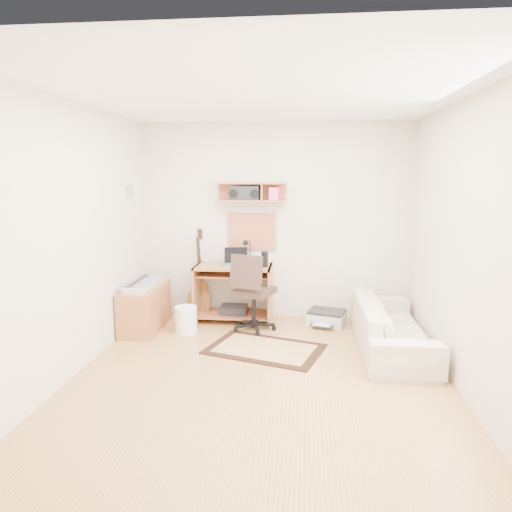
# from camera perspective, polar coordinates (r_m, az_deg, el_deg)

# --- Properties ---
(floor) EXTENTS (3.60, 4.00, 0.01)m
(floor) POSITION_cam_1_polar(r_m,az_deg,el_deg) (4.59, 0.53, -14.81)
(floor) COLOR #B4824B
(floor) RESTS_ON ground
(ceiling) EXTENTS (3.60, 4.00, 0.01)m
(ceiling) POSITION_cam_1_polar(r_m,az_deg,el_deg) (4.22, 0.59, 19.32)
(ceiling) COLOR white
(ceiling) RESTS_ON ground
(back_wall) EXTENTS (3.60, 0.01, 2.60)m
(back_wall) POSITION_cam_1_polar(r_m,az_deg,el_deg) (6.20, 2.29, 4.23)
(back_wall) COLOR beige
(back_wall) RESTS_ON ground
(left_wall) EXTENTS (0.01, 4.00, 2.60)m
(left_wall) POSITION_cam_1_polar(r_m,az_deg,el_deg) (4.73, -21.76, 1.74)
(left_wall) COLOR beige
(left_wall) RESTS_ON ground
(right_wall) EXTENTS (0.01, 4.00, 2.60)m
(right_wall) POSITION_cam_1_polar(r_m,az_deg,el_deg) (4.43, 24.51, 1.03)
(right_wall) COLOR beige
(right_wall) RESTS_ON ground
(wall_shelf) EXTENTS (0.90, 0.25, 0.26)m
(wall_shelf) POSITION_cam_1_polar(r_m,az_deg,el_deg) (6.07, -0.61, 7.91)
(wall_shelf) COLOR #A8663B
(wall_shelf) RESTS_ON back_wall
(cork_board) EXTENTS (0.64, 0.03, 0.49)m
(cork_board) POSITION_cam_1_polar(r_m,az_deg,el_deg) (6.21, -0.50, 3.05)
(cork_board) COLOR tan
(cork_board) RESTS_ON back_wall
(wall_photo) EXTENTS (0.02, 0.20, 0.15)m
(wall_photo) POSITION_cam_1_polar(r_m,az_deg,el_deg) (6.06, -15.30, 7.74)
(wall_photo) COLOR #4C8CBF
(wall_photo) RESTS_ON left_wall
(desk) EXTENTS (1.00, 0.55, 0.75)m
(desk) POSITION_cam_1_polar(r_m,az_deg,el_deg) (6.14, -2.77, -4.60)
(desk) COLOR #A8663B
(desk) RESTS_ON floor
(laptop) EXTENTS (0.35, 0.35, 0.23)m
(laptop) POSITION_cam_1_polar(r_m,az_deg,el_deg) (6.01, -2.47, -0.12)
(laptop) COLOR silver
(laptop) RESTS_ON desk
(speaker) EXTENTS (0.09, 0.09, 0.20)m
(speaker) POSITION_cam_1_polar(r_m,az_deg,el_deg) (5.94, 1.07, -0.40)
(speaker) COLOR black
(speaker) RESTS_ON desk
(desk_lamp) EXTENTS (0.11, 0.11, 0.32)m
(desk_lamp) POSITION_cam_1_polar(r_m,az_deg,el_deg) (6.14, -0.73, 0.52)
(desk_lamp) COLOR black
(desk_lamp) RESTS_ON desk
(pencil_cup) EXTENTS (0.07, 0.07, 0.09)m
(pencil_cup) POSITION_cam_1_polar(r_m,az_deg,el_deg) (6.11, 0.21, -0.61)
(pencil_cup) COLOR #353D9F
(pencil_cup) RESTS_ON desk
(boombox) EXTENTS (0.37, 0.17, 0.19)m
(boombox) POSITION_cam_1_polar(r_m,az_deg,el_deg) (6.07, -1.39, 7.72)
(boombox) COLOR black
(boombox) RESTS_ON wall_shelf
(rug) EXTENTS (1.42, 1.15, 0.02)m
(rug) POSITION_cam_1_polar(r_m,az_deg,el_deg) (5.25, 1.08, -11.37)
(rug) COLOR #CCBE88
(rug) RESTS_ON floor
(task_chair) EXTENTS (0.65, 0.65, 0.99)m
(task_chair) POSITION_cam_1_polar(r_m,az_deg,el_deg) (5.74, -0.27, -4.37)
(task_chair) COLOR #32221E
(task_chair) RESTS_ON floor
(cabinet) EXTENTS (0.40, 0.90, 0.55)m
(cabinet) POSITION_cam_1_polar(r_m,az_deg,el_deg) (6.00, -13.57, -6.22)
(cabinet) COLOR #A8663B
(cabinet) RESTS_ON floor
(music_keyboard) EXTENTS (0.25, 0.80, 0.07)m
(music_keyboard) POSITION_cam_1_polar(r_m,az_deg,el_deg) (5.92, -13.70, -3.34)
(music_keyboard) COLOR #B2B5BA
(music_keyboard) RESTS_ON cabinet
(guitar) EXTENTS (0.32, 0.20, 1.21)m
(guitar) POSITION_cam_1_polar(r_m,az_deg,el_deg) (6.31, -7.07, -2.14)
(guitar) COLOR #9C6330
(guitar) RESTS_ON floor
(waste_basket) EXTENTS (0.32, 0.32, 0.33)m
(waste_basket) POSITION_cam_1_polar(r_m,az_deg,el_deg) (5.81, -8.63, -7.75)
(waste_basket) COLOR white
(waste_basket) RESTS_ON floor
(printer) EXTENTS (0.55, 0.48, 0.18)m
(printer) POSITION_cam_1_polar(r_m,az_deg,el_deg) (6.13, 8.69, -7.56)
(printer) COLOR #A5A8AA
(printer) RESTS_ON floor
(sofa) EXTENTS (0.53, 1.83, 0.71)m
(sofa) POSITION_cam_1_polar(r_m,az_deg,el_deg) (5.38, 16.39, -7.31)
(sofa) COLOR beige
(sofa) RESTS_ON floor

